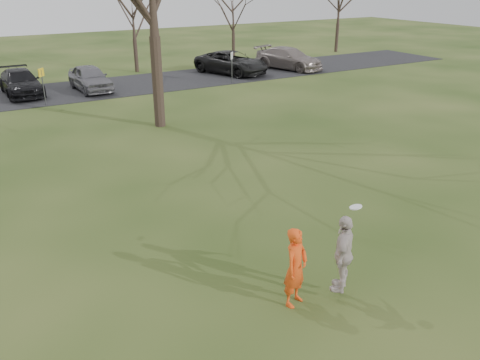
# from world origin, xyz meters

# --- Properties ---
(ground) EXTENTS (120.00, 120.00, 0.00)m
(ground) POSITION_xyz_m (0.00, 0.00, 0.00)
(ground) COLOR #1E380F
(ground) RESTS_ON ground
(parking_strip) EXTENTS (62.00, 6.50, 0.04)m
(parking_strip) POSITION_xyz_m (0.00, 25.00, 0.02)
(parking_strip) COLOR black
(parking_strip) RESTS_ON ground
(player_defender) EXTENTS (0.79, 0.67, 1.84)m
(player_defender) POSITION_xyz_m (-0.75, 0.36, 0.92)
(player_defender) COLOR #F14913
(player_defender) RESTS_ON ground
(car_3) EXTENTS (2.18, 5.10, 1.46)m
(car_3) POSITION_xyz_m (-2.71, 25.49, 0.77)
(car_3) COLOR black
(car_3) RESTS_ON parking_strip
(car_4) EXTENTS (2.03, 4.63, 1.55)m
(car_4) POSITION_xyz_m (1.21, 24.52, 0.82)
(car_4) COLOR slate
(car_4) RESTS_ON parking_strip
(car_6) EXTENTS (4.43, 6.32, 1.60)m
(car_6) POSITION_xyz_m (11.72, 25.04, 0.84)
(car_6) COLOR black
(car_6) RESTS_ON parking_strip
(car_7) EXTENTS (3.95, 5.97, 1.61)m
(car_7) POSITION_xyz_m (16.49, 24.50, 0.84)
(car_7) COLOR gray
(car_7) RESTS_ON parking_strip
(catching_play) EXTENTS (1.11, 1.01, 2.01)m
(catching_play) POSITION_xyz_m (0.28, 0.03, 1.13)
(catching_play) COLOR #C1B2AD
(catching_play) RESTS_ON ground
(sign_yellow) EXTENTS (0.35, 0.35, 2.08)m
(sign_yellow) POSITION_xyz_m (-2.00, 22.00, 1.45)
(sign_yellow) COLOR #47474C
(sign_yellow) RESTS_ON ground
(sign_white) EXTENTS (0.35, 0.35, 2.08)m
(sign_white) POSITION_xyz_m (10.00, 22.00, 1.45)
(sign_white) COLOR #47474C
(sign_white) RESTS_ON ground
(small_tree_row) EXTENTS (55.00, 5.90, 8.50)m
(small_tree_row) POSITION_xyz_m (4.38, 30.06, 3.89)
(small_tree_row) COLOR #352821
(small_tree_row) RESTS_ON ground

